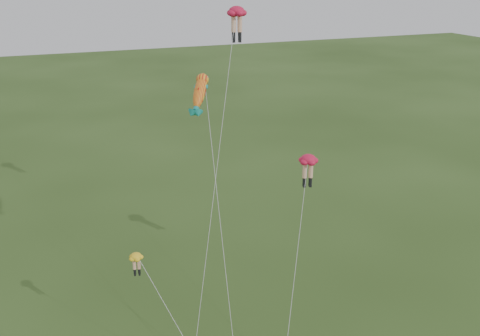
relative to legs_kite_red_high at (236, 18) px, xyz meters
name	(u,v)px	position (x,y,z in m)	size (l,w,h in m)	color
legs_kite_red_high	(236,18)	(0.00, 0.00, 0.00)	(8.92, 13.34, 23.08)	red
legs_kite_red_mid	(308,164)	(3.86, -5.59, -10.63)	(7.10, 10.10, 12.28)	red
legs_kite_yellow	(140,264)	(-10.35, -9.75, -14.21)	(4.34, 5.18, 8.71)	yellow
fish_kite	(200,93)	(-4.80, -5.88, -4.23)	(2.22, 10.94, 19.37)	yellow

